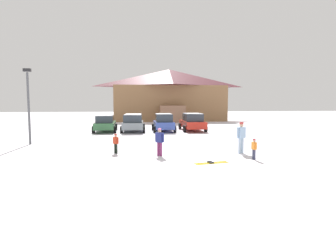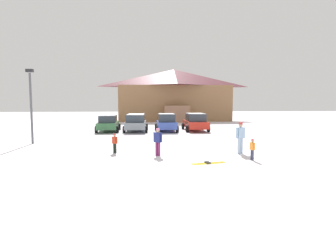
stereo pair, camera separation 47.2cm
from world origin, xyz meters
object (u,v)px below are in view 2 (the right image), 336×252
at_px(parked_blue_hatchback, 166,122).
at_px(lamp_post, 31,102).
at_px(parked_red_sedan, 195,122).
at_px(pair_of_skis, 208,163).
at_px(skier_adult_in_blue_parka, 240,136).
at_px(parked_green_coupe, 108,123).
at_px(ski_lodge, 174,95).
at_px(skier_child_in_orange_jacket, 252,148).
at_px(parked_grey_wagon, 136,122).
at_px(skier_child_in_red_jacket, 115,142).
at_px(skier_teen_in_navy_coat, 158,140).

height_order(parked_blue_hatchback, lamp_post, lamp_post).
bearing_deg(parked_red_sedan, lamp_post, -149.58).
bearing_deg(pair_of_skis, parked_red_sedan, 80.60).
xyz_separation_m(parked_red_sedan, skier_adult_in_blue_parka, (-0.10, -12.07, 0.08)).
xyz_separation_m(parked_green_coupe, pair_of_skis, (6.08, -14.32, -0.79)).
distance_m(ski_lodge, skier_child_in_orange_jacket, 30.74).
bearing_deg(parked_grey_wagon, parked_red_sedan, 0.16).
distance_m(parked_red_sedan, skier_child_in_orange_jacket, 13.64).
xyz_separation_m(parked_red_sedan, lamp_post, (-12.42, -7.30, 1.91)).
distance_m(ski_lodge, parked_green_coupe, 18.98).
distance_m(ski_lodge, pair_of_skis, 31.38).
relative_size(parked_green_coupe, pair_of_skis, 2.90).
bearing_deg(parked_blue_hatchback, skier_child_in_red_jacket, -109.17).
relative_size(parked_red_sedan, lamp_post, 0.97).
bearing_deg(lamp_post, ski_lodge, 62.87).
height_order(parked_green_coupe, skier_child_in_orange_jacket, parked_green_coupe).
xyz_separation_m(ski_lodge, parked_grey_wagon, (-5.75, -16.92, -3.23)).
bearing_deg(parked_red_sedan, pair_of_skis, -99.40).
xyz_separation_m(parked_red_sedan, skier_child_in_orange_jacket, (-0.12, -13.63, -0.30)).
bearing_deg(parked_red_sedan, skier_teen_in_navy_coat, -110.07).
distance_m(parked_blue_hatchback, lamp_post, 11.95).
bearing_deg(parked_green_coupe, skier_teen_in_navy_coat, -72.20).
height_order(pair_of_skis, lamp_post, lamp_post).
height_order(ski_lodge, skier_child_in_orange_jacket, ski_lodge).
bearing_deg(pair_of_skis, skier_teen_in_navy_coat, 137.15).
bearing_deg(skier_child_in_red_jacket, skier_child_in_orange_jacket, -20.21).
relative_size(pair_of_skis, lamp_post, 0.33).
bearing_deg(lamp_post, skier_teen_in_navy_coat, -31.38).
relative_size(parked_green_coupe, skier_child_in_red_jacket, 4.43).
relative_size(parked_green_coupe, lamp_post, 0.95).
xyz_separation_m(ski_lodge, lamp_post, (-12.40, -24.20, -1.36)).
relative_size(parked_green_coupe, parked_red_sedan, 0.98).
distance_m(parked_green_coupe, parked_red_sedan, 8.42).
bearing_deg(skier_teen_in_navy_coat, pair_of_skis, -42.85).
distance_m(skier_child_in_orange_jacket, pair_of_skis, 2.33).
relative_size(parked_red_sedan, skier_teen_in_navy_coat, 3.37).
bearing_deg(parked_green_coupe, skier_adult_in_blue_parka, -55.87).
distance_m(parked_grey_wagon, skier_child_in_orange_jacket, 14.75).
height_order(ski_lodge, parked_green_coupe, ski_lodge).
bearing_deg(parked_grey_wagon, ski_lodge, 71.22).
relative_size(parked_grey_wagon, lamp_post, 0.95).
height_order(skier_child_in_orange_jacket, lamp_post, lamp_post).
distance_m(parked_blue_hatchback, skier_adult_in_blue_parka, 12.07).
bearing_deg(parked_blue_hatchback, parked_green_coupe, 174.46).
bearing_deg(parked_grey_wagon, skier_teen_in_navy_coat, -83.74).
relative_size(skier_child_in_red_jacket, lamp_post, 0.22).
bearing_deg(parked_red_sedan, skier_adult_in_blue_parka, -90.45).
height_order(skier_child_in_orange_jacket, skier_child_in_red_jacket, skier_child_in_red_jacket).
distance_m(skier_adult_in_blue_parka, lamp_post, 13.35).
relative_size(ski_lodge, skier_adult_in_blue_parka, 10.65).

